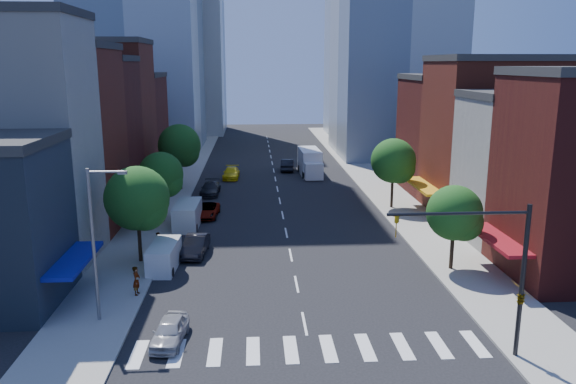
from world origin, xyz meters
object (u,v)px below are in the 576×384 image
(box_truck, at_px, (310,163))
(pedestrian_far, at_px, (158,242))
(parked_car_second, at_px, (196,245))
(cargo_van_far, at_px, (187,215))
(traffic_car_oncoming, at_px, (287,165))
(traffic_car_far, at_px, (308,160))
(taxi, at_px, (231,173))
(parked_car_third, at_px, (207,210))
(parked_car_rear, at_px, (210,189))
(pedestrian_near, at_px, (137,280))
(cargo_van_near, at_px, (164,257))
(parked_car_front, at_px, (170,331))

(box_truck, xyz_separation_m, pedestrian_far, (-15.31, -31.45, -0.67))
(parked_car_second, relative_size, cargo_van_far, 0.87)
(traffic_car_oncoming, xyz_separation_m, traffic_car_far, (3.29, 3.60, -0.03))
(traffic_car_oncoming, bearing_deg, box_truck, 135.76)
(taxi, bearing_deg, parked_car_third, -92.86)
(parked_car_rear, xyz_separation_m, pedestrian_near, (-2.66, -28.88, 0.37))
(traffic_car_oncoming, distance_m, pedestrian_far, 36.96)
(cargo_van_near, bearing_deg, taxi, 86.46)
(traffic_car_far, relative_size, box_truck, 0.54)
(parked_car_front, xyz_separation_m, pedestrian_far, (-3.00, 14.87, 0.27))
(parked_car_front, distance_m, taxi, 44.48)
(parked_car_third, xyz_separation_m, traffic_car_oncoming, (9.44, 24.08, 0.16))
(traffic_car_far, bearing_deg, taxi, 44.66)
(parked_car_front, relative_size, parked_car_second, 0.85)
(parked_car_rear, bearing_deg, parked_car_third, -85.57)
(parked_car_front, xyz_separation_m, cargo_van_far, (-1.51, 22.23, 0.44))
(traffic_car_far, bearing_deg, parked_car_third, 71.24)
(pedestrian_far, bearing_deg, cargo_van_near, 0.55)
(cargo_van_near, xyz_separation_m, traffic_car_far, (14.74, 42.05, -0.18))
(pedestrian_far, bearing_deg, parked_car_third, 149.68)
(traffic_car_far, height_order, box_truck, box_truck)
(parked_car_second, height_order, pedestrian_near, pedestrian_near)
(parked_car_third, xyz_separation_m, parked_car_rear, (-0.34, 9.64, 0.07))
(traffic_car_oncoming, bearing_deg, cargo_van_far, 73.42)
(parked_car_front, height_order, taxi, taxi)
(parked_car_third, height_order, pedestrian_far, pedestrian_far)
(parked_car_rear, bearing_deg, pedestrian_far, -95.03)
(cargo_van_near, relative_size, traffic_car_far, 1.01)
(parked_car_rear, height_order, cargo_van_far, cargo_van_far)
(cargo_van_far, xyz_separation_m, pedestrian_far, (-1.49, -7.36, -0.18))
(parked_car_second, bearing_deg, parked_car_rear, 95.83)
(taxi, relative_size, box_truck, 0.58)
(pedestrian_near, bearing_deg, cargo_van_far, 0.56)
(parked_car_front, bearing_deg, cargo_van_near, 105.79)
(cargo_van_near, height_order, box_truck, box_truck)
(parked_car_rear, xyz_separation_m, cargo_van_near, (-1.67, -24.01, 0.23))
(cargo_van_far, height_order, taxi, cargo_van_far)
(parked_car_third, height_order, cargo_van_near, cargo_van_near)
(parked_car_front, height_order, box_truck, box_truck)
(parked_car_front, bearing_deg, box_truck, 80.77)
(parked_car_third, bearing_deg, cargo_van_far, -110.05)
(cargo_van_far, relative_size, taxi, 1.07)
(pedestrian_far, bearing_deg, box_truck, 139.34)
(parked_car_front, relative_size, cargo_van_far, 0.74)
(parked_car_rear, bearing_deg, box_truck, 43.65)
(parked_car_front, relative_size, parked_car_third, 0.84)
(parked_car_front, bearing_deg, parked_car_third, 95.65)
(cargo_van_far, bearing_deg, parked_car_rear, 86.38)
(taxi, bearing_deg, box_truck, 12.37)
(parked_car_rear, bearing_deg, parked_car_front, -87.03)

